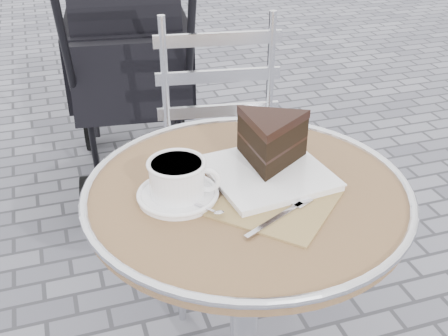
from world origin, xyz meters
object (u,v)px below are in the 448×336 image
object	(u,v)px
cake_plate_set	(270,148)
bistro_chair	(222,126)
cafe_table	(246,249)
cappuccino_set	(178,182)
baby_stroller	(130,70)

from	to	relation	value
cake_plate_set	bistro_chair	bearing A→B (deg)	76.76
cafe_table	cappuccino_set	size ratio (longest dim) A/B	3.88
cafe_table	cake_plate_set	xyz separation A→B (m)	(0.07, 0.06, 0.23)
cafe_table	baby_stroller	bearing A→B (deg)	91.07
cafe_table	bistro_chair	distance (m)	0.64
cake_plate_set	baby_stroller	distance (m)	1.40
cappuccino_set	cake_plate_set	size ratio (longest dim) A/B	0.48
cafe_table	baby_stroller	world-z (taller)	baby_stroller
cafe_table	cappuccino_set	bearing A→B (deg)	175.64
cake_plate_set	bistro_chair	distance (m)	0.62
cappuccino_set	bistro_chair	xyz separation A→B (m)	(0.29, 0.61, -0.20)
baby_stroller	bistro_chair	bearing A→B (deg)	-70.16
cake_plate_set	cappuccino_set	bearing A→B (deg)	-175.02
bistro_chair	baby_stroller	size ratio (longest dim) A/B	0.82
cake_plate_set	bistro_chair	size ratio (longest dim) A/B	0.43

